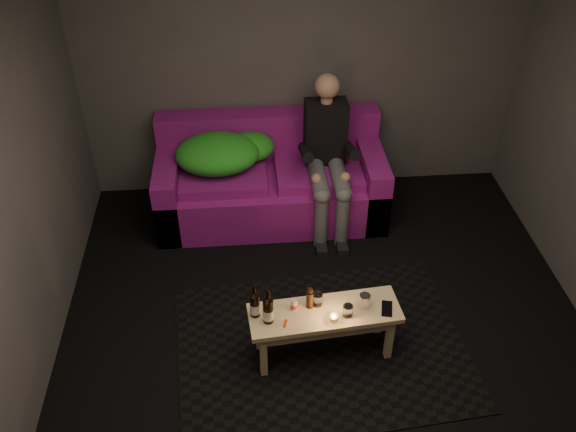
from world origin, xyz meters
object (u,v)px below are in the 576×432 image
sofa (271,181)px  beer_bottle_b (268,310)px  person (327,153)px  beer_bottle_a (255,304)px  steel_cup (365,301)px  coffee_table (324,319)px

sofa → beer_bottle_b: bearing=-93.9°
person → beer_bottle_a: (-0.70, -1.59, -0.17)m
person → sofa: bearing=161.3°
beer_bottle_b → sofa: bearing=86.1°
beer_bottle_a → steel_cup: bearing=1.3°
sofa → person: (0.49, -0.17, 0.39)m
beer_bottle_a → steel_cup: 0.76m
sofa → coffee_table: (0.27, -1.77, 0.04)m
person → beer_bottle_a: bearing=-113.8°
person → beer_bottle_b: 1.78m
coffee_table → steel_cup: bearing=5.3°
sofa → beer_bottle_b: 1.84m
beer_bottle_a → beer_bottle_b: size_ratio=0.95×
coffee_table → beer_bottle_a: (-0.48, 0.01, 0.18)m
beer_bottle_a → coffee_table: bearing=-1.0°
coffee_table → steel_cup: 0.31m
person → steel_cup: person is taller
coffee_table → person: bearing=82.1°
beer_bottle_b → coffee_table: bearing=8.0°
beer_bottle_b → person: bearing=69.6°
sofa → person: person is taller
sofa → beer_bottle_a: (-0.21, -1.76, 0.22)m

